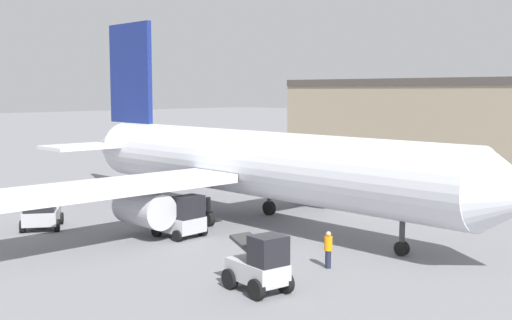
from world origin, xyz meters
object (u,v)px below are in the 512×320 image
at_px(baggage_tug, 41,211).
at_px(belt_loader_truck, 260,265).
at_px(airplane, 245,162).
at_px(ground_crew_worker, 328,248).
at_px(pushback_tug, 182,218).

height_order(baggage_tug, belt_loader_truck, belt_loader_truck).
height_order(airplane, ground_crew_worker, airplane).
height_order(belt_loader_truck, pushback_tug, belt_loader_truck).
relative_size(airplane, belt_loader_truck, 12.72).
xyz_separation_m(airplane, ground_crew_worker, (10.06, -4.81, -2.75)).
bearing_deg(ground_crew_worker, pushback_tug, 102.11).
relative_size(airplane, pushback_tug, 14.25).
relative_size(belt_loader_truck, pushback_tug, 1.12).
bearing_deg(belt_loader_truck, airplane, 146.41).
distance_m(ground_crew_worker, belt_loader_truck, 4.67).
xyz_separation_m(airplane, baggage_tug, (-6.90, -9.73, -2.61)).
height_order(ground_crew_worker, belt_loader_truck, belt_loader_truck).
height_order(airplane, baggage_tug, airplane).
xyz_separation_m(ground_crew_worker, belt_loader_truck, (0.18, -4.66, 0.20)).
bearing_deg(airplane, pushback_tug, -81.69).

